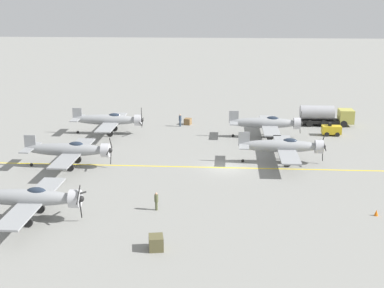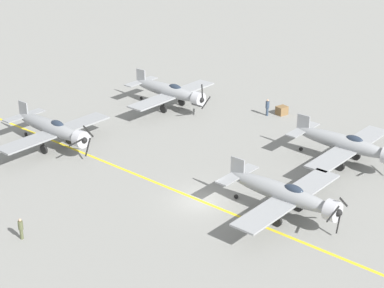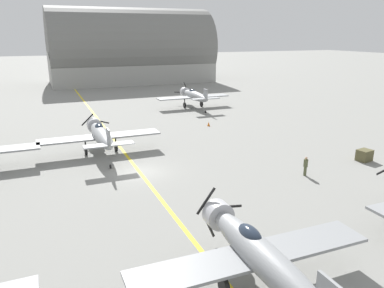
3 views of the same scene
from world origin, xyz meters
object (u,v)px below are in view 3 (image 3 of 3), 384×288
airplane_mid_center (101,135)px  hangar (131,53)px  airplane_near_center (258,254)px  traffic_cone (209,124)px  supply_crate_mid_lane (364,155)px  airplane_far_right (194,96)px  ground_crew_inspecting (306,165)px

airplane_mid_center → hangar: 59.76m
airplane_near_center → traffic_cone: 32.95m
airplane_mid_center → supply_crate_mid_lane: (22.73, -11.64, -1.47)m
airplane_far_right → hangar: size_ratio=0.31×
airplane_far_right → traffic_cone: 12.91m
airplane_mid_center → airplane_near_center: (3.16, -23.96, 0.00)m
airplane_mid_center → hangar: size_ratio=0.31×
airplane_mid_center → traffic_cone: bearing=27.2°
airplane_near_center → airplane_mid_center: bearing=86.1°
ground_crew_inspecting → hangar: (2.00, 69.70, 6.26)m
airplane_far_right → airplane_mid_center: airplane_far_right is taller
airplane_near_center → supply_crate_mid_lane: airplane_near_center is taller
ground_crew_inspecting → supply_crate_mid_lane: bearing=7.4°
airplane_mid_center → traffic_cone: 16.50m
airplane_mid_center → airplane_far_right: bearing=49.6°
ground_crew_inspecting → supply_crate_mid_lane: 7.80m
airplane_near_center → hangar: bearing=68.9°
airplane_near_center → traffic_cone: size_ratio=21.82×
airplane_near_center → ground_crew_inspecting: 16.42m
supply_crate_mid_lane → traffic_cone: supply_crate_mid_lane is taller
supply_crate_mid_lane → ground_crew_inspecting: bearing=-172.6°
airplane_far_right → hangar: (-1.06, 37.89, 5.15)m
airplane_far_right → ground_crew_inspecting: size_ratio=7.20×
hangar → supply_crate_mid_lane: bearing=-85.2°
airplane_far_right → supply_crate_mid_lane: airplane_far_right is taller
ground_crew_inspecting → supply_crate_mid_lane: (7.72, 1.01, -0.37)m
airplane_near_center → traffic_cone: bearing=57.5°
ground_crew_inspecting → traffic_cone: ground_crew_inspecting is taller
airplane_far_right → airplane_mid_center: size_ratio=1.00×
traffic_cone → airplane_far_right: bearing=75.9°
airplane_mid_center → ground_crew_inspecting: (15.01, -12.65, -1.10)m
airplane_mid_center → traffic_cone: (14.96, 6.75, -1.74)m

